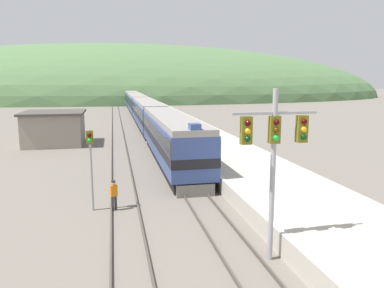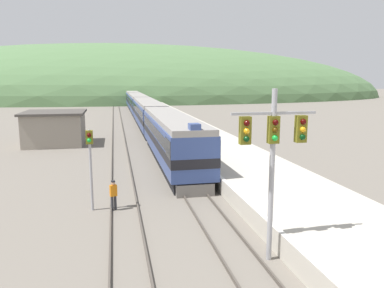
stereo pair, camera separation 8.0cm
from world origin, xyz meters
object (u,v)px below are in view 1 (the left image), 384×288
object	(u,v)px
carriage_second	(147,114)
carriage_fourth	(131,98)
express_train_lead_car	(171,137)
track_worker	(114,194)
carriage_third	(137,104)
signal_post_siding	(90,153)
signal_mast_main	(274,146)

from	to	relation	value
carriage_second	carriage_fourth	xyz separation A→B (m)	(0.00, 47.14, 0.00)
express_train_lead_car	track_worker	xyz separation A→B (m)	(-4.81, -10.97, -1.28)
express_train_lead_car	carriage_second	size ratio (longest dim) A/B	0.88
carriage_second	carriage_third	bearing A→B (deg)	90.00
express_train_lead_car	carriage_third	size ratio (longest dim) A/B	0.88
express_train_lead_car	carriage_second	world-z (taller)	express_train_lead_car
express_train_lead_car	signal_post_siding	world-z (taller)	express_train_lead_car
carriage_third	carriage_fourth	world-z (taller)	same
carriage_fourth	carriage_third	bearing A→B (deg)	-90.00
carriage_fourth	signal_post_siding	xyz separation A→B (m)	(-5.94, -80.28, 0.93)
express_train_lead_car	signal_post_siding	bearing A→B (deg)	-118.96
carriage_third	signal_post_siding	xyz separation A→B (m)	(-5.94, -56.71, 0.93)
express_train_lead_car	carriage_second	xyz separation A→B (m)	(0.00, 22.40, -0.01)
track_worker	signal_post_siding	bearing A→B (deg)	168.47
carriage_third	express_train_lead_car	bearing A→B (deg)	-90.00
track_worker	signal_mast_main	bearing A→B (deg)	-49.59
track_worker	carriage_second	bearing A→B (deg)	81.80
signal_post_siding	carriage_third	bearing A→B (deg)	84.02
express_train_lead_car	carriage_second	distance (m)	22.40
carriage_third	carriage_fourth	size ratio (longest dim) A/B	1.00
express_train_lead_car	signal_mast_main	world-z (taller)	signal_mast_main
express_train_lead_car	carriage_fourth	world-z (taller)	express_train_lead_car
carriage_third	carriage_fourth	distance (m)	23.57
carriage_third	track_worker	size ratio (longest dim) A/B	13.83
carriage_second	signal_mast_main	xyz separation A→B (m)	(1.13, -40.34, 2.31)
carriage_third	signal_mast_main	world-z (taller)	signal_mast_main
carriage_fourth	signal_mast_main	size ratio (longest dim) A/B	3.42
carriage_fourth	signal_post_siding	world-z (taller)	signal_post_siding
carriage_fourth	signal_mast_main	bearing A→B (deg)	-89.26
track_worker	carriage_fourth	bearing A→B (deg)	86.58
signal_mast_main	signal_post_siding	bearing A→B (deg)	134.46
express_train_lead_car	signal_mast_main	bearing A→B (deg)	-86.39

